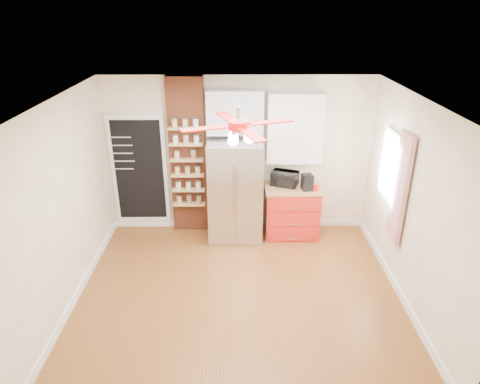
{
  "coord_description": "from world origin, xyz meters",
  "views": [
    {
      "loc": [
        -0.02,
        -4.91,
        3.77
      ],
      "look_at": [
        0.02,
        0.9,
        1.16
      ],
      "focal_mm": 32.0,
      "sensor_mm": 36.0,
      "label": 1
    }
  ],
  "objects_px": {
    "coffee_maker": "(307,182)",
    "fridge": "(235,190)",
    "ceiling_fan": "(239,126)",
    "toaster_oven": "(285,178)",
    "red_cabinet": "(292,211)",
    "pantry_jar_oats": "(177,155)",
    "canister_left": "(315,187)"
  },
  "relations": [
    {
      "from": "fridge",
      "to": "pantry_jar_oats",
      "type": "distance_m",
      "value": 1.13
    },
    {
      "from": "toaster_oven",
      "to": "coffee_maker",
      "type": "bearing_deg",
      "value": -6.88
    },
    {
      "from": "red_cabinet",
      "to": "toaster_oven",
      "type": "bearing_deg",
      "value": 144.82
    },
    {
      "from": "toaster_oven",
      "to": "pantry_jar_oats",
      "type": "bearing_deg",
      "value": -158.88
    },
    {
      "from": "canister_left",
      "to": "pantry_jar_oats",
      "type": "bearing_deg",
      "value": 173.51
    },
    {
      "from": "toaster_oven",
      "to": "pantry_jar_oats",
      "type": "xyz_separation_m",
      "value": [
        -1.8,
        0.02,
        0.42
      ]
    },
    {
      "from": "toaster_oven",
      "to": "coffee_maker",
      "type": "height_order",
      "value": "coffee_maker"
    },
    {
      "from": "toaster_oven",
      "to": "pantry_jar_oats",
      "type": "distance_m",
      "value": 1.85
    },
    {
      "from": "coffee_maker",
      "to": "canister_left",
      "type": "xyz_separation_m",
      "value": [
        0.13,
        -0.04,
        -0.07
      ]
    },
    {
      "from": "ceiling_fan",
      "to": "red_cabinet",
      "type": "bearing_deg",
      "value": 61.29
    },
    {
      "from": "coffee_maker",
      "to": "canister_left",
      "type": "relative_size",
      "value": 2.14
    },
    {
      "from": "toaster_oven",
      "to": "canister_left",
      "type": "bearing_deg",
      "value": -4.05
    },
    {
      "from": "toaster_oven",
      "to": "canister_left",
      "type": "xyz_separation_m",
      "value": [
        0.48,
        -0.24,
        -0.06
      ]
    },
    {
      "from": "toaster_oven",
      "to": "coffee_maker",
      "type": "distance_m",
      "value": 0.4
    },
    {
      "from": "ceiling_fan",
      "to": "toaster_oven",
      "type": "height_order",
      "value": "ceiling_fan"
    },
    {
      "from": "ceiling_fan",
      "to": "coffee_maker",
      "type": "bearing_deg",
      "value": 54.28
    },
    {
      "from": "pantry_jar_oats",
      "to": "fridge",
      "type": "bearing_deg",
      "value": -9.88
    },
    {
      "from": "red_cabinet",
      "to": "canister_left",
      "type": "distance_m",
      "value": 0.64
    },
    {
      "from": "red_cabinet",
      "to": "pantry_jar_oats",
      "type": "distance_m",
      "value": 2.17
    },
    {
      "from": "ceiling_fan",
      "to": "pantry_jar_oats",
      "type": "height_order",
      "value": "ceiling_fan"
    },
    {
      "from": "fridge",
      "to": "toaster_oven",
      "type": "distance_m",
      "value": 0.86
    },
    {
      "from": "ceiling_fan",
      "to": "toaster_oven",
      "type": "distance_m",
      "value": 2.4
    },
    {
      "from": "pantry_jar_oats",
      "to": "ceiling_fan",
      "type": "bearing_deg",
      "value": -60.59
    },
    {
      "from": "ceiling_fan",
      "to": "fridge",
      "type": "bearing_deg",
      "value": 91.76
    },
    {
      "from": "fridge",
      "to": "coffee_maker",
      "type": "bearing_deg",
      "value": -2.35
    },
    {
      "from": "coffee_maker",
      "to": "canister_left",
      "type": "height_order",
      "value": "coffee_maker"
    },
    {
      "from": "canister_left",
      "to": "pantry_jar_oats",
      "type": "height_order",
      "value": "pantry_jar_oats"
    },
    {
      "from": "coffee_maker",
      "to": "fridge",
      "type": "bearing_deg",
      "value": 166.7
    },
    {
      "from": "red_cabinet",
      "to": "coffee_maker",
      "type": "xyz_separation_m",
      "value": [
        0.22,
        -0.1,
        0.58
      ]
    },
    {
      "from": "red_cabinet",
      "to": "pantry_jar_oats",
      "type": "bearing_deg",
      "value": 176.51
    },
    {
      "from": "ceiling_fan",
      "to": "canister_left",
      "type": "height_order",
      "value": "ceiling_fan"
    },
    {
      "from": "fridge",
      "to": "toaster_oven",
      "type": "relative_size",
      "value": 4.05
    }
  ]
}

